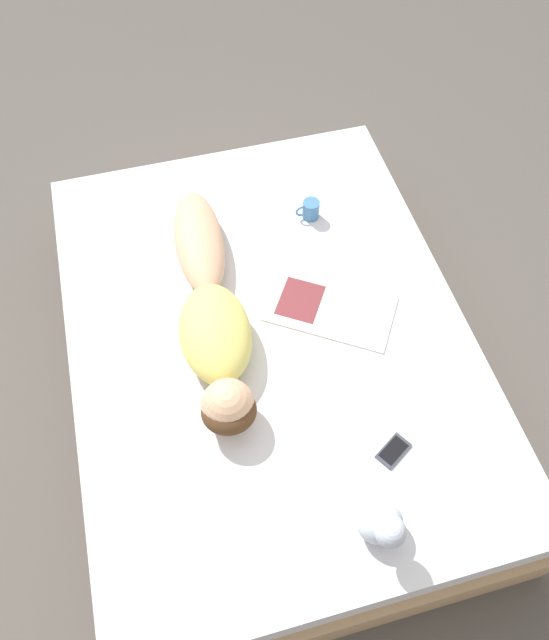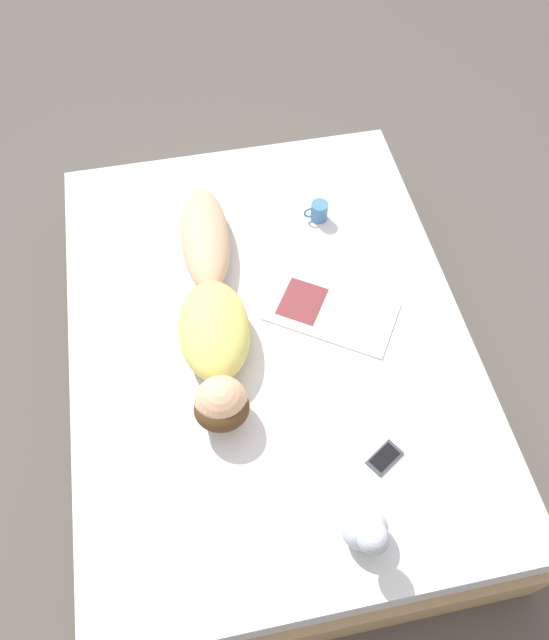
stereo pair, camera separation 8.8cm
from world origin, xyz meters
name	(u,v)px [view 2 (the right image)]	position (x,y,z in m)	size (l,w,h in m)	color
ground_plane	(269,383)	(0.00, 0.00, 0.00)	(12.00, 12.00, 0.00)	#4C4742
bed	(268,359)	(0.00, 0.00, 0.24)	(1.69, 2.26, 0.49)	tan
person	(212,312)	(0.21, -0.07, 0.57)	(0.31, 1.25, 0.20)	tan
open_magazine	(330,311)	(-0.27, -0.04, 0.49)	(0.60, 0.53, 0.01)	silver
coffee_mug	(319,211)	(-0.35, -0.56, 0.53)	(0.11, 0.08, 0.09)	teal
cell_phone	(385,458)	(-0.31, 0.63, 0.49)	(0.15, 0.13, 0.01)	#333842
plush_toy	(367,531)	(-0.16, 0.89, 0.58)	(0.16, 0.18, 0.22)	#B2BCCC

